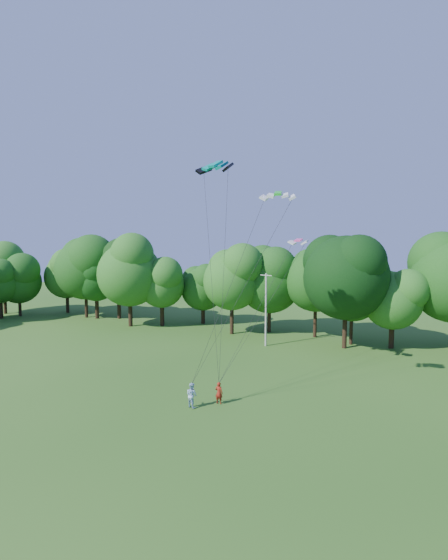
% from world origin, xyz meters
% --- Properties ---
extents(ground, '(160.00, 160.00, 0.00)m').
position_xyz_m(ground, '(0.00, 0.00, 0.00)').
color(ground, '#255316').
rests_on(ground, ground).
extents(utility_pole, '(1.51, 0.69, 8.03)m').
position_xyz_m(utility_pole, '(-0.82, 29.67, 4.13)').
color(utility_pole, '#ACACA3').
rests_on(utility_pole, ground).
extents(kite_flyer_left, '(0.59, 0.40, 1.58)m').
position_xyz_m(kite_flyer_left, '(1.24, 11.99, 0.79)').
color(kite_flyer_left, maroon).
rests_on(kite_flyer_left, ground).
extents(kite_flyer_right, '(1.02, 0.91, 1.74)m').
position_xyz_m(kite_flyer_right, '(-0.25, 10.65, 0.87)').
color(kite_flyer_right, '#A4C9E4').
rests_on(kite_flyer_right, ground).
extents(kite_teal, '(3.11, 1.84, 0.72)m').
position_xyz_m(kite_teal, '(-0.72, 15.92, 17.53)').
color(kite_teal, '#048478').
rests_on(kite_teal, ground).
extents(kite_green, '(2.54, 1.52, 0.42)m').
position_xyz_m(kite_green, '(4.97, 13.57, 14.83)').
color(kite_green, green).
rests_on(kite_green, ground).
extents(kite_pink, '(1.65, 0.87, 0.26)m').
position_xyz_m(kite_pink, '(4.93, 20.03, 11.64)').
color(kite_pink, '#FA45A6').
rests_on(kite_pink, ground).
extents(tree_back_west, '(7.26, 7.26, 10.55)m').
position_xyz_m(tree_back_west, '(-29.10, 36.20, 6.59)').
color(tree_back_west, black).
rests_on(tree_back_west, ground).
extents(tree_back_center, '(9.93, 9.93, 14.44)m').
position_xyz_m(tree_back_center, '(7.33, 32.01, 9.02)').
color(tree_back_center, black).
rests_on(tree_back_center, ground).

